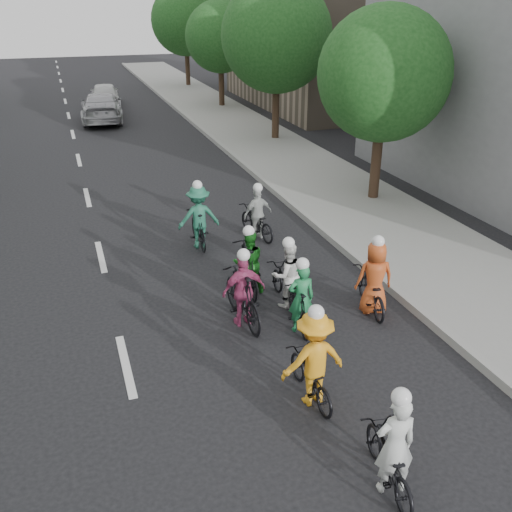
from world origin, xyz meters
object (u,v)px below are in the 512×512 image
cyclist_4 (373,285)px  cyclist_5 (300,304)px  cyclist_0 (391,455)px  cyclist_6 (287,281)px  cyclist_3 (243,295)px  cyclist_8 (257,219)px  follow_car_trail (105,94)px  cyclist_7 (199,221)px  cyclist_1 (248,265)px  follow_car_lead (102,107)px  cyclist_2 (312,365)px

cyclist_4 → cyclist_5: bearing=17.6°
cyclist_0 → cyclist_6: 5.17m
cyclist_0 → cyclist_5: cyclist_0 is taller
cyclist_3 → cyclist_5: cyclist_3 is taller
cyclist_0 → cyclist_4: size_ratio=0.96×
cyclist_0 → cyclist_3: size_ratio=0.86×
cyclist_8 → cyclist_3: bearing=56.0°
follow_car_trail → cyclist_7: bearing=95.8°
cyclist_1 → follow_car_trail: (-0.72, 25.46, 0.07)m
cyclist_0 → follow_car_trail: 31.50m
cyclist_1 → cyclist_4: cyclist_4 is taller
cyclist_4 → follow_car_lead: 22.67m
cyclist_3 → cyclist_6: 1.19m
cyclist_4 → cyclist_3: bearing=2.8°
cyclist_6 → cyclist_4: bearing=153.3°
cyclist_0 → cyclist_6: cyclist_0 is taller
cyclist_1 → cyclist_6: (0.58, -0.88, -0.06)m
cyclist_0 → cyclist_8: cyclist_0 is taller
cyclist_7 → cyclist_2: bearing=93.4°
cyclist_5 → follow_car_lead: bearing=-77.7°
follow_car_trail → cyclist_5: bearing=97.6°
cyclist_5 → cyclist_8: bearing=-91.2°
cyclist_7 → cyclist_8: bearing=-175.7°
cyclist_7 → follow_car_lead: 17.90m
cyclist_5 → cyclist_3: bearing=-23.5°
follow_car_lead → cyclist_6: bearing=100.3°
cyclist_0 → cyclist_8: (1.19, 8.91, 0.01)m
cyclist_8 → cyclist_0: bearing=71.1°
cyclist_5 → cyclist_6: (0.13, 1.02, 0.01)m
cyclist_2 → cyclist_6: bearing=-106.1°
follow_car_lead → follow_car_trail: 4.82m
follow_car_trail → follow_car_lead: bearing=88.0°
cyclist_4 → cyclist_7: (-2.63, 4.51, 0.11)m
cyclist_3 → cyclist_5: size_ratio=1.22×
cyclist_6 → cyclist_7: size_ratio=0.89×
cyclist_6 → follow_car_lead: 21.65m
cyclist_2 → cyclist_3: (-0.31, 2.72, -0.04)m
cyclist_7 → follow_car_trail: cyclist_7 is taller
cyclist_1 → cyclist_7: size_ratio=1.03×
cyclist_1 → cyclist_8: cyclist_1 is taller
cyclist_6 → cyclist_5: bearing=83.5°
cyclist_3 → cyclist_4: size_ratio=1.11×
follow_car_lead → cyclist_8: bearing=103.3°
cyclist_2 → follow_car_trail: (-0.50, 29.48, 0.01)m
cyclist_6 → cyclist_2: bearing=76.2°
cyclist_1 → cyclist_7: bearing=-75.3°
cyclist_3 → cyclist_8: cyclist_3 is taller
cyclist_2 → follow_car_lead: size_ratio=0.35×
cyclist_2 → cyclist_4: (2.41, 2.31, -0.08)m
cyclist_2 → cyclist_5: (0.68, 2.12, -0.13)m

